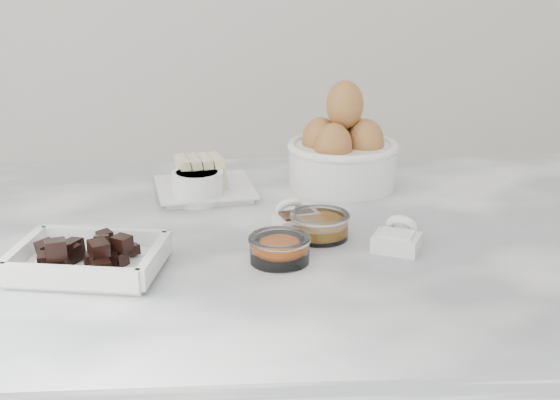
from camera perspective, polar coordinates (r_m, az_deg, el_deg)
The scene contains 9 objects.
marble_slab at distance 1.14m, azimuth -0.91°, elevation -3.37°, with size 1.20×0.80×0.04m, color white.
chocolate_dish at distance 1.03m, azimuth -13.87°, elevation -3.96°, with size 0.21×0.17×0.05m.
butter_plate at distance 1.30m, azimuth -5.67°, elevation 1.40°, with size 0.18×0.18×0.06m.
sugar_ramekin at distance 1.26m, azimuth -6.07°, elevation 1.08°, with size 0.08×0.08×0.05m.
egg_bowl at distance 1.33m, azimuth 4.59°, elevation 3.49°, with size 0.19×0.19×0.18m.
honey_bowl at distance 1.11m, azimuth 2.92°, elevation -1.83°, with size 0.09×0.09×0.04m.
zest_bowl at distance 1.02m, azimuth -0.02°, elevation -3.50°, with size 0.08×0.08×0.04m.
vanilla_spoon at distance 1.14m, azimuth 1.04°, elevation -1.37°, with size 0.07×0.08×0.04m.
salt_spoon at distance 1.08m, azimuth 8.61°, elevation -2.76°, with size 0.08×0.09×0.05m.
Camera 1 is at (-0.05, -1.05, 1.35)m, focal length 50.00 mm.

